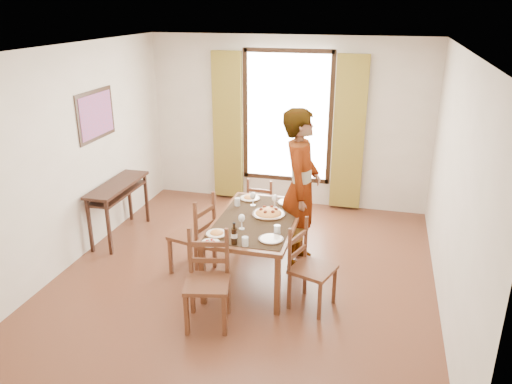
% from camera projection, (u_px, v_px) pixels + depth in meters
% --- Properties ---
extents(ground, '(5.00, 5.00, 0.00)m').
position_uv_depth(ground, '(247.00, 274.00, 6.19)').
color(ground, '#492216').
rests_on(ground, ground).
extents(room_shell, '(4.60, 5.10, 2.74)m').
position_uv_depth(room_shell, '(248.00, 151.00, 5.75)').
color(room_shell, silver).
rests_on(room_shell, ground).
extents(console_table, '(0.38, 1.20, 0.80)m').
position_uv_depth(console_table, '(118.00, 191.00, 6.96)').
color(console_table, '#321710').
rests_on(console_table, ground).
extents(dining_table, '(0.96, 1.62, 0.76)m').
position_uv_depth(dining_table, '(257.00, 224.00, 5.93)').
color(dining_table, brown).
rests_on(dining_table, ground).
extents(chair_west, '(0.55, 0.55, 1.03)m').
position_uv_depth(chair_west, '(194.00, 236.00, 6.09)').
color(chair_west, brown).
rests_on(chair_west, ground).
extents(chair_north, '(0.40, 0.40, 0.87)m').
position_uv_depth(chair_north, '(262.00, 208.00, 7.12)').
color(chair_north, brown).
rests_on(chair_north, ground).
extents(chair_south, '(0.53, 0.53, 1.01)m').
position_uv_depth(chair_south, '(208.00, 283.00, 5.11)').
color(chair_south, brown).
rests_on(chair_south, ground).
extents(chair_east, '(0.54, 0.54, 0.96)m').
position_uv_depth(chair_east, '(310.00, 269.00, 5.41)').
color(chair_east, brown).
rests_on(chair_east, ground).
extents(man, '(0.74, 0.49, 2.01)m').
position_uv_depth(man, '(301.00, 189.00, 6.14)').
color(man, '#919599').
rests_on(man, ground).
extents(plate_sw, '(0.27, 0.27, 0.05)m').
position_uv_depth(plate_sw, '(217.00, 232.00, 5.49)').
color(plate_sw, silver).
rests_on(plate_sw, dining_table).
extents(plate_se, '(0.27, 0.27, 0.05)m').
position_uv_depth(plate_se, '(271.00, 238.00, 5.37)').
color(plate_se, silver).
rests_on(plate_se, dining_table).
extents(plate_nw, '(0.27, 0.27, 0.05)m').
position_uv_depth(plate_nw, '(250.00, 197.00, 6.48)').
color(plate_nw, silver).
rests_on(plate_nw, dining_table).
extents(plate_ne, '(0.27, 0.27, 0.05)m').
position_uv_depth(plate_ne, '(288.00, 201.00, 6.35)').
color(plate_ne, silver).
rests_on(plate_ne, dining_table).
extents(pasta_platter, '(0.40, 0.40, 0.10)m').
position_uv_depth(pasta_platter, '(269.00, 211.00, 5.98)').
color(pasta_platter, '#BD5E18').
rests_on(pasta_platter, dining_table).
extents(caprese_plate, '(0.20, 0.20, 0.04)m').
position_uv_depth(caprese_plate, '(210.00, 242.00, 5.29)').
color(caprese_plate, silver).
rests_on(caprese_plate, dining_table).
extents(wine_glass_a, '(0.08, 0.08, 0.18)m').
position_uv_depth(wine_glass_a, '(242.00, 222.00, 5.60)').
color(wine_glass_a, white).
rests_on(wine_glass_a, dining_table).
extents(wine_glass_b, '(0.08, 0.08, 0.18)m').
position_uv_depth(wine_glass_b, '(275.00, 201.00, 6.17)').
color(wine_glass_b, white).
rests_on(wine_glass_b, dining_table).
extents(wine_glass_c, '(0.08, 0.08, 0.18)m').
position_uv_depth(wine_glass_c, '(253.00, 199.00, 6.25)').
color(wine_glass_c, white).
rests_on(wine_glass_c, dining_table).
extents(tumbler_a, '(0.07, 0.07, 0.10)m').
position_uv_depth(tumbler_a, '(277.00, 229.00, 5.51)').
color(tumbler_a, silver).
rests_on(tumbler_a, dining_table).
extents(tumbler_b, '(0.07, 0.07, 0.10)m').
position_uv_depth(tumbler_b, '(237.00, 202.00, 6.27)').
color(tumbler_b, silver).
rests_on(tumbler_b, dining_table).
extents(tumbler_c, '(0.07, 0.07, 0.10)m').
position_uv_depth(tumbler_c, '(245.00, 241.00, 5.23)').
color(tumbler_c, silver).
rests_on(tumbler_c, dining_table).
extents(wine_bottle, '(0.07, 0.07, 0.25)m').
position_uv_depth(wine_bottle, '(234.00, 233.00, 5.25)').
color(wine_bottle, black).
rests_on(wine_bottle, dining_table).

